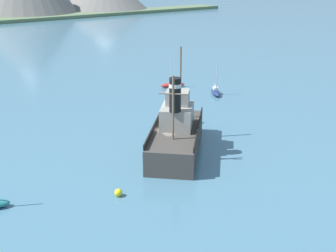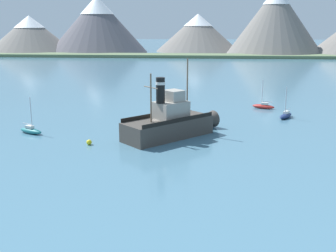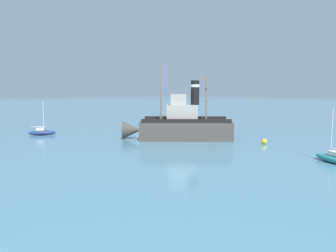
{
  "view_description": "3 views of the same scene",
  "coord_description": "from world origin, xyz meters",
  "px_view_note": "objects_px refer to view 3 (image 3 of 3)",
  "views": [
    {
      "loc": [
        -23.51,
        -30.1,
        17.02
      ],
      "look_at": [
        0.81,
        1.4,
        2.21
      ],
      "focal_mm": 45.0,
      "sensor_mm": 36.0,
      "label": 1
    },
    {
      "loc": [
        4.6,
        -52.03,
        14.5
      ],
      "look_at": [
        0.76,
        -1.11,
        1.73
      ],
      "focal_mm": 45.0,
      "sensor_mm": 36.0,
      "label": 2
    },
    {
      "loc": [
        -26.25,
        29.04,
        6.21
      ],
      "look_at": [
        0.45,
        3.36,
        2.07
      ],
      "focal_mm": 32.0,
      "sensor_mm": 36.0,
      "label": 3
    }
  ],
  "objects_px": {
    "old_tugboat": "(181,126)",
    "sailboat_teal": "(333,158)",
    "sailboat_navy": "(42,132)",
    "mooring_buoy": "(264,141)"
  },
  "relations": [
    {
      "from": "sailboat_navy",
      "to": "mooring_buoy",
      "type": "xyz_separation_m",
      "value": [
        -26.47,
        -16.47,
        -0.11
      ]
    },
    {
      "from": "sailboat_navy",
      "to": "old_tugboat",
      "type": "bearing_deg",
      "value": -144.61
    },
    {
      "from": "sailboat_teal",
      "to": "old_tugboat",
      "type": "bearing_deg",
      "value": -0.21
    },
    {
      "from": "sailboat_teal",
      "to": "mooring_buoy",
      "type": "relative_size",
      "value": 7.64
    },
    {
      "from": "mooring_buoy",
      "to": "old_tugboat",
      "type": "bearing_deg",
      "value": 25.15
    },
    {
      "from": "old_tugboat",
      "to": "sailboat_teal",
      "type": "xyz_separation_m",
      "value": [
        -18.72,
        0.07,
        -1.4
      ]
    },
    {
      "from": "sailboat_teal",
      "to": "sailboat_navy",
      "type": "bearing_deg",
      "value": 18.47
    },
    {
      "from": "sailboat_navy",
      "to": "mooring_buoy",
      "type": "height_order",
      "value": "sailboat_navy"
    },
    {
      "from": "old_tugboat",
      "to": "sailboat_teal",
      "type": "distance_m",
      "value": 18.77
    },
    {
      "from": "sailboat_navy",
      "to": "sailboat_teal",
      "type": "xyz_separation_m",
      "value": [
        -35.53,
        -11.87,
        0.0
      ]
    }
  ]
}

